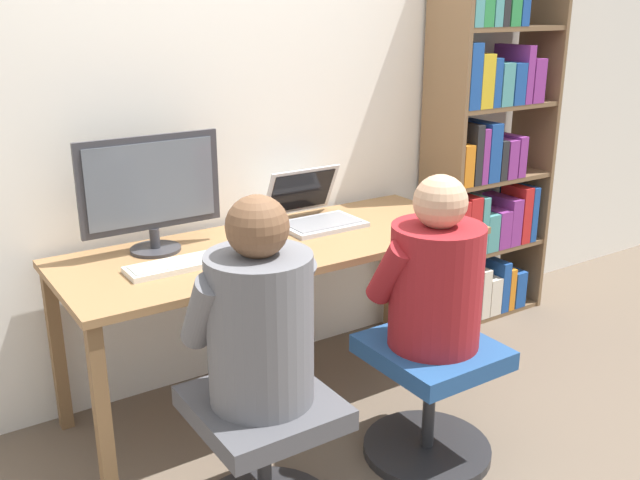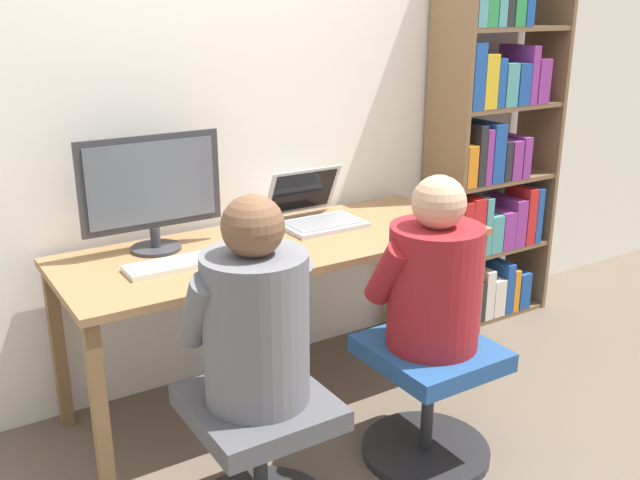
{
  "view_description": "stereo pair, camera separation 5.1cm",
  "coord_description": "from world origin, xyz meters",
  "px_view_note": "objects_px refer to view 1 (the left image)",
  "views": [
    {
      "loc": [
        -1.39,
        -2.1,
        1.68
      ],
      "look_at": [
        0.11,
        0.18,
        0.77
      ],
      "focal_mm": 40.0,
      "sensor_mm": 36.0,
      "label": 1
    },
    {
      "loc": [
        -1.35,
        -2.13,
        1.68
      ],
      "look_at": [
        0.11,
        0.18,
        0.77
      ],
      "focal_mm": 40.0,
      "sensor_mm": 36.0,
      "label": 2
    }
  ],
  "objects_px": {
    "keyboard": "(179,264)",
    "person_at_laptop": "(435,275)",
    "person_at_monitor": "(259,316)",
    "bookshelf": "(485,160)",
    "office_chair_right": "(430,391)",
    "desktop_monitor": "(151,191)",
    "laptop": "(315,213)",
    "office_chair_left": "(264,452)"
  },
  "relations": [
    {
      "from": "desktop_monitor",
      "to": "keyboard",
      "type": "height_order",
      "value": "desktop_monitor"
    },
    {
      "from": "laptop",
      "to": "bookshelf",
      "type": "bearing_deg",
      "value": 1.74
    },
    {
      "from": "person_at_laptop",
      "to": "person_at_monitor",
      "type": "bearing_deg",
      "value": 179.18
    },
    {
      "from": "person_at_monitor",
      "to": "keyboard",
      "type": "bearing_deg",
      "value": 91.0
    },
    {
      "from": "bookshelf",
      "to": "keyboard",
      "type": "bearing_deg",
      "value": -173.02
    },
    {
      "from": "laptop",
      "to": "keyboard",
      "type": "bearing_deg",
      "value": -165.36
    },
    {
      "from": "desktop_monitor",
      "to": "bookshelf",
      "type": "xyz_separation_m",
      "value": [
        1.83,
        -0.0,
        -0.09
      ]
    },
    {
      "from": "desktop_monitor",
      "to": "laptop",
      "type": "distance_m",
      "value": 0.76
    },
    {
      "from": "desktop_monitor",
      "to": "office_chair_left",
      "type": "distance_m",
      "value": 1.1
    },
    {
      "from": "desktop_monitor",
      "to": "office_chair_left",
      "type": "bearing_deg",
      "value": -88.91
    },
    {
      "from": "laptop",
      "to": "person_at_laptop",
      "type": "xyz_separation_m",
      "value": [
        -0.0,
        -0.8,
        -0.04
      ]
    },
    {
      "from": "laptop",
      "to": "office_chair_left",
      "type": "relative_size",
      "value": 0.72
    },
    {
      "from": "keyboard",
      "to": "person_at_monitor",
      "type": "height_order",
      "value": "person_at_monitor"
    },
    {
      "from": "person_at_monitor",
      "to": "bookshelf",
      "type": "relative_size",
      "value": 0.34
    },
    {
      "from": "bookshelf",
      "to": "desktop_monitor",
      "type": "bearing_deg",
      "value": 179.85
    },
    {
      "from": "laptop",
      "to": "office_chair_left",
      "type": "xyz_separation_m",
      "value": [
        -0.72,
        -0.8,
        -0.51
      ]
    },
    {
      "from": "keyboard",
      "to": "office_chair_left",
      "type": "relative_size",
      "value": 0.81
    },
    {
      "from": "office_chair_left",
      "to": "desktop_monitor",
      "type": "bearing_deg",
      "value": 91.09
    },
    {
      "from": "keyboard",
      "to": "bookshelf",
      "type": "height_order",
      "value": "bookshelf"
    },
    {
      "from": "desktop_monitor",
      "to": "office_chair_right",
      "type": "relative_size",
      "value": 1.14
    },
    {
      "from": "desktop_monitor",
      "to": "laptop",
      "type": "relative_size",
      "value": 1.6
    },
    {
      "from": "office_chair_right",
      "to": "laptop",
      "type": "bearing_deg",
      "value": 89.84
    },
    {
      "from": "person_at_laptop",
      "to": "bookshelf",
      "type": "distance_m",
      "value": 1.39
    },
    {
      "from": "desktop_monitor",
      "to": "office_chair_right",
      "type": "bearing_deg",
      "value": -49.16
    },
    {
      "from": "person_at_laptop",
      "to": "bookshelf",
      "type": "height_order",
      "value": "bookshelf"
    },
    {
      "from": "person_at_monitor",
      "to": "laptop",
      "type": "bearing_deg",
      "value": 47.86
    },
    {
      "from": "keyboard",
      "to": "office_chair_right",
      "type": "relative_size",
      "value": 0.81
    },
    {
      "from": "person_at_monitor",
      "to": "bookshelf",
      "type": "distance_m",
      "value": 2.0
    },
    {
      "from": "keyboard",
      "to": "office_chair_left",
      "type": "bearing_deg",
      "value": -89.01
    },
    {
      "from": "laptop",
      "to": "office_chair_right",
      "type": "bearing_deg",
      "value": -90.16
    },
    {
      "from": "office_chair_left",
      "to": "person_at_laptop",
      "type": "distance_m",
      "value": 0.86
    },
    {
      "from": "office_chair_right",
      "to": "person_at_laptop",
      "type": "height_order",
      "value": "person_at_laptop"
    },
    {
      "from": "office_chair_left",
      "to": "person_at_laptop",
      "type": "relative_size",
      "value": 0.78
    },
    {
      "from": "office_chair_left",
      "to": "person_at_monitor",
      "type": "distance_m",
      "value": 0.49
    },
    {
      "from": "laptop",
      "to": "keyboard",
      "type": "relative_size",
      "value": 0.89
    },
    {
      "from": "office_chair_right",
      "to": "bookshelf",
      "type": "distance_m",
      "value": 1.52
    },
    {
      "from": "bookshelf",
      "to": "office_chair_right",
      "type": "bearing_deg",
      "value": -142.54
    },
    {
      "from": "keyboard",
      "to": "person_at_laptop",
      "type": "xyz_separation_m",
      "value": [
        0.73,
        -0.61,
        0.0
      ]
    },
    {
      "from": "person_at_monitor",
      "to": "person_at_laptop",
      "type": "distance_m",
      "value": 0.72
    },
    {
      "from": "keyboard",
      "to": "bookshelf",
      "type": "bearing_deg",
      "value": 6.98
    },
    {
      "from": "desktop_monitor",
      "to": "keyboard",
      "type": "xyz_separation_m",
      "value": [
        0.01,
        -0.23,
        -0.23
      ]
    },
    {
      "from": "office_chair_left",
      "to": "bookshelf",
      "type": "height_order",
      "value": "bookshelf"
    }
  ]
}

